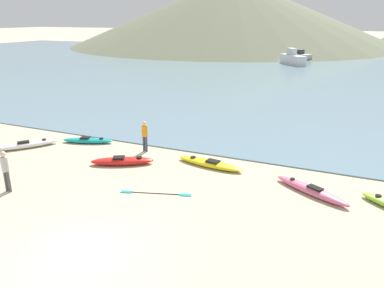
# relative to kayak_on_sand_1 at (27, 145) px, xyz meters

# --- Properties ---
(ground_plane) EXTENTS (400.00, 400.00, 0.00)m
(ground_plane) POSITION_rel_kayak_on_sand_1_xyz_m (8.76, -6.36, -0.16)
(ground_plane) COLOR #C6B793
(bay_water) EXTENTS (160.00, 70.00, 0.06)m
(bay_water) POSITION_rel_kayak_on_sand_1_xyz_m (8.76, 37.81, -0.13)
(bay_water) COLOR slate
(bay_water) RESTS_ON ground_plane
(far_hill_left) EXTENTS (76.39, 76.39, 15.63)m
(far_hill_left) POSITION_rel_kayak_on_sand_1_xyz_m (-14.12, 77.23, 7.66)
(far_hill_left) COLOR #6B7056
(far_hill_left) RESTS_ON ground_plane
(kayak_on_sand_1) EXTENTS (2.43, 2.90, 0.36)m
(kayak_on_sand_1) POSITION_rel_kayak_on_sand_1_xyz_m (0.00, 0.00, 0.00)
(kayak_on_sand_1) COLOR white
(kayak_on_sand_1) RESTS_ON ground_plane
(kayak_on_sand_2) EXTENTS (2.83, 1.50, 0.32)m
(kayak_on_sand_2) POSITION_rel_kayak_on_sand_1_xyz_m (2.41, 1.94, -0.02)
(kayak_on_sand_2) COLOR teal
(kayak_on_sand_2) RESTS_ON ground_plane
(kayak_on_sand_3) EXTENTS (3.16, 2.13, 0.35)m
(kayak_on_sand_3) POSITION_rel_kayak_on_sand_1_xyz_m (14.36, 0.41, -0.01)
(kayak_on_sand_3) COLOR #E5668C
(kayak_on_sand_3) RESTS_ON ground_plane
(kayak_on_sand_4) EXTENTS (2.91, 2.01, 0.38)m
(kayak_on_sand_4) POSITION_rel_kayak_on_sand_1_xyz_m (5.91, 0.03, 0.01)
(kayak_on_sand_4) COLOR red
(kayak_on_sand_4) RESTS_ON ground_plane
(kayak_on_sand_5) EXTENTS (3.36, 1.21, 0.31)m
(kayak_on_sand_5) POSITION_rel_kayak_on_sand_1_xyz_m (9.73, 1.48, -0.03)
(kayak_on_sand_5) COLOR yellow
(kayak_on_sand_5) RESTS_ON ground_plane
(person_near_foreground) EXTENTS (0.34, 0.29, 1.69)m
(person_near_foreground) POSITION_rel_kayak_on_sand_1_xyz_m (3.45, -4.19, 0.81)
(person_near_foreground) COLOR #4C4C4C
(person_near_foreground) RESTS_ON ground_plane
(person_near_waterline) EXTENTS (0.32, 0.22, 1.59)m
(person_near_waterline) POSITION_rel_kayak_on_sand_1_xyz_m (6.00, 2.00, 0.75)
(person_near_waterline) COLOR #384260
(person_near_waterline) RESTS_ON ground_plane
(moored_boat_1) EXTENTS (5.41, 4.52, 1.63)m
(moored_boat_1) POSITION_rel_kayak_on_sand_1_xyz_m (5.98, 49.19, 0.47)
(moored_boat_1) COLOR #B2B2B7
(moored_boat_1) RESTS_ON bay_water
(moored_boat_2) EXTENTS (4.28, 4.71, 2.22)m
(moored_boat_2) POSITION_rel_kayak_on_sand_1_xyz_m (6.56, 42.53, 0.68)
(moored_boat_2) COLOR white
(moored_boat_2) RESTS_ON bay_water
(moored_boat_3) EXTENTS (4.81, 1.83, 0.90)m
(moored_boat_3) POSITION_rel_kayak_on_sand_1_xyz_m (-26.01, 44.77, 0.35)
(moored_boat_3) COLOR black
(moored_boat_3) RESTS_ON bay_water
(loose_paddle) EXTENTS (2.71, 0.99, 0.03)m
(loose_paddle) POSITION_rel_kayak_on_sand_1_xyz_m (8.84, -2.04, -0.14)
(loose_paddle) COLOR black
(loose_paddle) RESTS_ON ground_plane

